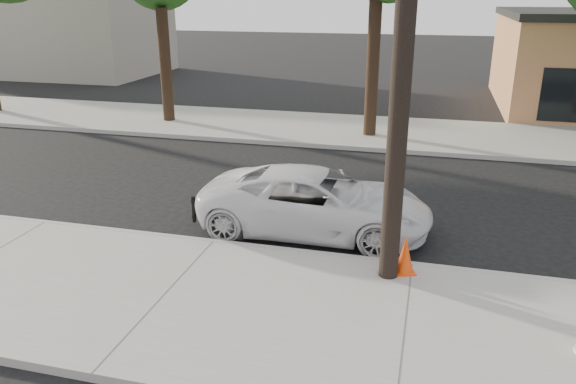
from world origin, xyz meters
name	(u,v)px	position (x,y,z in m)	size (l,w,h in m)	color
ground	(247,211)	(0.00, 0.00, 0.00)	(120.00, 120.00, 0.00)	black
near_sidewalk	(166,297)	(0.00, -4.30, 0.07)	(90.00, 4.40, 0.15)	gray
far_sidewalk	(318,129)	(0.00, 8.50, 0.07)	(90.00, 5.00, 0.15)	gray
curb_near	(214,244)	(0.00, -2.10, 0.07)	(90.00, 0.12, 0.16)	#9E9B93
building_far	(47,32)	(-20.00, 20.00, 2.50)	(14.00, 8.00, 5.00)	gray
utility_pole	(406,11)	(3.60, -2.70, 4.70)	(1.40, 0.34, 9.00)	black
police_cruiser	(316,202)	(1.86, -0.77, 0.69)	(2.29, 4.97, 1.38)	silver
traffic_cone	(405,255)	(3.87, -2.50, 0.49)	(0.48, 0.48, 0.71)	#F8460D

